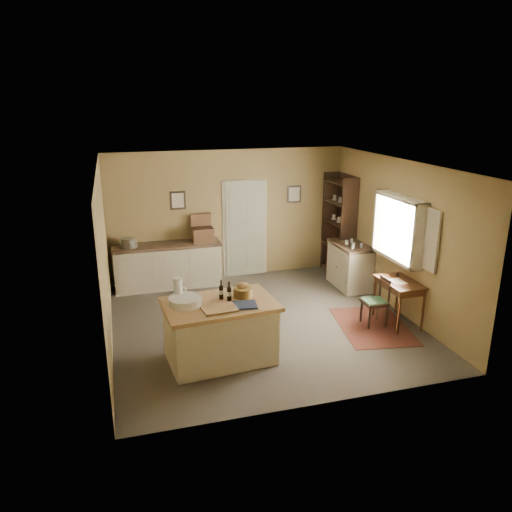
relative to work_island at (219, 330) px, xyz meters
The scene contains 16 objects.
ground 1.51m from the work_island, 47.03° to the left, with size 5.00×5.00×0.00m, color brown.
wall_back 3.78m from the work_island, 74.64° to the left, with size 5.00×0.10×2.70m, color olive.
wall_front 1.95m from the work_island, 56.19° to the right, with size 5.00×0.10×2.70m, color olive.
wall_left 2.04m from the work_island, 145.58° to the left, with size 0.10×5.00×2.70m, color olive.
wall_right 3.73m from the work_island, 16.75° to the left, with size 0.10×5.00×2.70m, color olive.
ceiling 2.64m from the work_island, 47.03° to the left, with size 5.00×5.00×0.00m, color silver.
door 3.80m from the work_island, 69.36° to the left, with size 0.97×0.06×2.11m, color #A9AC93.
framed_prints 3.92m from the work_island, 71.58° to the left, with size 2.82×0.02×0.38m.
window 3.66m from the work_island, 13.98° to the left, with size 0.25×1.99×1.12m.
work_island is the anchor object (origin of this frame).
sideboard 3.27m from the work_island, 96.45° to the left, with size 2.15×0.61×1.18m.
rug 2.79m from the work_island, ahead, with size 1.10×1.60×0.01m, color #502216.
writing_desk 3.20m from the work_island, ahead, with size 0.53×0.87×0.82m.
desk_chair 2.80m from the work_island, ahead, with size 0.38×0.38×0.82m, color black, non-canonical shape.
right_cabinet 3.87m from the work_island, 34.97° to the left, with size 0.59×1.05×0.99m.
shelving_unit 4.55m from the work_island, 42.45° to the left, with size 0.37×0.97×2.17m.
Camera 1 is at (-2.28, -7.50, 3.68)m, focal length 35.00 mm.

